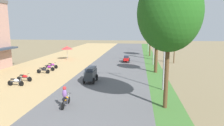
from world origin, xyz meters
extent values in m
cylinder|color=black|center=(-8.73, 11.64, 0.34)|extent=(0.56, 0.06, 0.56)
cylinder|color=black|center=(-9.97, 11.64, 0.34)|extent=(0.56, 0.06, 0.56)
cube|color=#333338|center=(-9.35, 11.64, 0.52)|extent=(1.12, 0.12, 0.12)
ellipsoid|color=silver|center=(-9.27, 11.64, 0.66)|extent=(0.64, 0.28, 0.32)
cube|color=black|center=(-9.63, 11.64, 0.78)|extent=(0.44, 0.20, 0.10)
cylinder|color=#A5A8AD|center=(-8.79, 11.64, 0.61)|extent=(0.26, 0.05, 0.68)
cylinder|color=black|center=(-8.85, 11.64, 0.98)|extent=(0.04, 0.54, 0.04)
cylinder|color=black|center=(-8.81, 13.42, 0.34)|extent=(0.56, 0.06, 0.56)
cylinder|color=black|center=(-10.05, 13.42, 0.34)|extent=(0.56, 0.06, 0.56)
cube|color=#333338|center=(-9.43, 13.42, 0.52)|extent=(1.12, 0.12, 0.12)
ellipsoid|color=red|center=(-9.35, 13.42, 0.66)|extent=(0.64, 0.28, 0.32)
cube|color=black|center=(-9.71, 13.42, 0.78)|extent=(0.44, 0.20, 0.10)
cylinder|color=#A5A8AD|center=(-8.87, 13.42, 0.61)|extent=(0.26, 0.05, 0.68)
cylinder|color=black|center=(-8.93, 13.42, 0.98)|extent=(0.04, 0.54, 0.04)
cylinder|color=black|center=(-8.54, 17.52, 0.34)|extent=(0.56, 0.06, 0.56)
cylinder|color=black|center=(-9.78, 17.52, 0.34)|extent=(0.56, 0.06, 0.56)
cube|color=#333338|center=(-9.16, 17.52, 0.52)|extent=(1.12, 0.12, 0.12)
ellipsoid|color=black|center=(-9.08, 17.52, 0.66)|extent=(0.64, 0.28, 0.32)
cube|color=black|center=(-9.44, 17.52, 0.78)|extent=(0.44, 0.20, 0.10)
cylinder|color=#A5A8AD|center=(-8.60, 17.52, 0.61)|extent=(0.26, 0.05, 0.68)
cylinder|color=black|center=(-8.66, 17.52, 0.98)|extent=(0.04, 0.54, 0.04)
cylinder|color=black|center=(-8.57, 19.17, 0.34)|extent=(0.56, 0.06, 0.56)
cylinder|color=black|center=(-9.81, 19.17, 0.34)|extent=(0.56, 0.06, 0.56)
cube|color=#333338|center=(-9.19, 19.17, 0.52)|extent=(1.12, 0.12, 0.12)
ellipsoid|color=#8C1E8C|center=(-9.11, 19.17, 0.66)|extent=(0.64, 0.28, 0.32)
cube|color=black|center=(-9.47, 19.17, 0.78)|extent=(0.44, 0.20, 0.10)
cylinder|color=#A5A8AD|center=(-8.63, 19.17, 0.61)|extent=(0.26, 0.05, 0.68)
cylinder|color=black|center=(-8.69, 19.17, 0.98)|extent=(0.04, 0.54, 0.04)
cylinder|color=black|center=(-8.78, 20.84, 0.34)|extent=(0.56, 0.06, 0.56)
cylinder|color=black|center=(-10.02, 20.84, 0.34)|extent=(0.56, 0.06, 0.56)
cube|color=#333338|center=(-9.40, 20.84, 0.52)|extent=(1.12, 0.12, 0.12)
ellipsoid|color=#8C1E8C|center=(-9.32, 20.84, 0.66)|extent=(0.64, 0.28, 0.32)
cube|color=black|center=(-9.68, 20.84, 0.78)|extent=(0.44, 0.20, 0.10)
cylinder|color=#A5A8AD|center=(-8.84, 20.84, 0.61)|extent=(0.26, 0.05, 0.68)
cylinder|color=black|center=(-8.90, 20.84, 0.98)|extent=(0.04, 0.54, 0.04)
cylinder|color=#99999E|center=(-10.14, 29.60, 1.11)|extent=(0.05, 0.05, 2.10)
cone|color=red|center=(-10.14, 29.60, 2.31)|extent=(2.20, 2.20, 0.55)
cylinder|color=#4C351E|center=(5.43, 7.68, 2.82)|extent=(0.31, 0.31, 5.53)
ellipsoid|color=#1D5017|center=(5.43, 7.68, 7.12)|extent=(4.56, 4.56, 5.55)
cylinder|color=#4C351E|center=(5.73, 20.15, 2.10)|extent=(0.43, 0.43, 4.07)
ellipsoid|color=#20511B|center=(5.73, 20.15, 4.94)|extent=(3.05, 3.05, 2.93)
cylinder|color=#4C351E|center=(5.80, 36.39, 2.19)|extent=(0.25, 0.25, 4.25)
ellipsoid|color=#1E5C1A|center=(5.80, 36.39, 5.14)|extent=(3.14, 3.14, 3.03)
cylinder|color=gray|center=(5.80, 12.25, 4.09)|extent=(0.16, 0.16, 8.07)
cylinder|color=gray|center=(5.10, 12.25, 7.98)|extent=(1.40, 0.08, 0.08)
ellipsoid|color=silver|center=(4.40, 12.25, 7.91)|extent=(0.36, 0.20, 0.14)
cylinder|color=gray|center=(6.50, 12.25, 7.98)|extent=(1.40, 0.08, 0.08)
ellipsoid|color=silver|center=(7.20, 12.25, 7.91)|extent=(0.36, 0.20, 0.14)
cylinder|color=gray|center=(5.80, 26.02, 3.91)|extent=(0.16, 0.16, 7.69)
cylinder|color=gray|center=(5.10, 26.02, 7.60)|extent=(1.40, 0.08, 0.08)
ellipsoid|color=silver|center=(4.40, 26.02, 7.53)|extent=(0.36, 0.20, 0.14)
cylinder|color=gray|center=(6.50, 26.02, 7.60)|extent=(1.40, 0.08, 0.08)
ellipsoid|color=silver|center=(7.20, 26.02, 7.53)|extent=(0.36, 0.20, 0.14)
cylinder|color=gray|center=(5.80, 44.57, 3.89)|extent=(0.16, 0.16, 7.67)
cylinder|color=gray|center=(5.10, 44.57, 7.58)|extent=(1.40, 0.08, 0.08)
ellipsoid|color=silver|center=(4.40, 44.57, 7.51)|extent=(0.36, 0.20, 0.14)
cylinder|color=gray|center=(6.50, 44.57, 7.58)|extent=(1.40, 0.08, 0.08)
ellipsoid|color=silver|center=(7.20, 44.57, 7.51)|extent=(0.36, 0.20, 0.14)
cylinder|color=brown|center=(8.26, 29.92, 4.25)|extent=(0.20, 0.20, 8.51)
cube|color=#473323|center=(8.26, 29.92, 8.01)|extent=(1.80, 0.10, 0.10)
cylinder|color=brown|center=(9.48, 28.23, 4.98)|extent=(0.20, 0.20, 9.95)
cube|color=#473323|center=(9.48, 28.23, 9.45)|extent=(1.80, 0.10, 0.10)
cube|color=#282D33|center=(-1.89, 14.12, 0.93)|extent=(0.95, 2.40, 0.95)
cube|color=#232B38|center=(-1.89, 14.22, 1.58)|extent=(0.87, 2.00, 0.35)
cylinder|color=black|center=(-2.42, 14.98, 0.42)|extent=(0.12, 0.68, 0.68)
cylinder|color=black|center=(-1.35, 14.98, 0.42)|extent=(0.12, 0.68, 0.68)
cylinder|color=black|center=(-2.42, 13.25, 0.42)|extent=(0.12, 0.68, 0.68)
cylinder|color=black|center=(-1.35, 13.25, 0.42)|extent=(0.12, 0.68, 0.68)
cube|color=red|center=(1.30, 27.91, 0.65)|extent=(0.88, 2.25, 0.44)
cube|color=#232B38|center=(1.30, 27.81, 1.07)|extent=(0.81, 1.30, 0.40)
cylinder|color=black|center=(1.79, 27.10, 0.40)|extent=(0.11, 0.64, 0.64)
cylinder|color=black|center=(0.80, 27.10, 0.40)|extent=(0.11, 0.64, 0.64)
cylinder|color=black|center=(1.79, 28.72, 0.40)|extent=(0.11, 0.64, 0.64)
cylinder|color=black|center=(0.80, 28.72, 0.40)|extent=(0.11, 0.64, 0.64)
cylinder|color=black|center=(-2.13, 7.47, 0.36)|extent=(0.06, 0.56, 0.56)
cylinder|color=black|center=(-2.13, 6.23, 0.36)|extent=(0.06, 0.56, 0.56)
cube|color=#333338|center=(-2.13, 6.85, 0.54)|extent=(0.12, 1.12, 0.12)
ellipsoid|color=orange|center=(-2.13, 6.93, 0.68)|extent=(0.28, 0.64, 0.32)
cube|color=black|center=(-2.13, 6.57, 0.80)|extent=(0.20, 0.44, 0.10)
cylinder|color=#A5A8AD|center=(-2.13, 7.41, 0.63)|extent=(0.05, 0.26, 0.68)
cylinder|color=black|center=(-2.13, 7.35, 1.00)|extent=(0.54, 0.04, 0.04)
ellipsoid|color=#724C8C|center=(-2.13, 6.65, 1.20)|extent=(0.36, 0.28, 0.64)
sphere|color=red|center=(-2.13, 6.69, 1.60)|extent=(0.28, 0.28, 0.28)
cylinder|color=#2D2D38|center=(-2.27, 6.75, 0.56)|extent=(0.12, 0.12, 0.48)
cylinder|color=#2D2D38|center=(-1.99, 6.75, 0.56)|extent=(0.12, 0.12, 0.48)
camera|label=1|loc=(3.30, -7.37, 6.09)|focal=32.45mm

